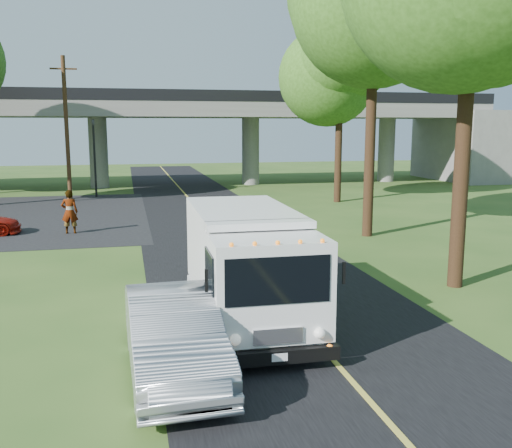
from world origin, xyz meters
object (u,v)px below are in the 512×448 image
object	(u,v)px
utility_pole	(67,128)
tree_right_far	(345,66)
tree_right_mid	(381,5)
silver_sedan	(174,334)
traffic_signal	(94,149)
step_van	(247,262)
pedestrian	(70,212)

from	to	relation	value
utility_pole	tree_right_far	xyz separation A→B (m)	(16.71, -4.16, 3.71)
tree_right_mid	silver_sedan	world-z (taller)	tree_right_mid
traffic_signal	step_van	size ratio (longest dim) A/B	0.79
step_van	silver_sedan	size ratio (longest dim) A/B	1.37
pedestrian	step_van	bearing A→B (deg)	114.61
step_van	silver_sedan	bearing A→B (deg)	-126.26
tree_right_far	pedestrian	bearing A→B (deg)	-154.54
utility_pole	tree_right_far	distance (m)	17.61
traffic_signal	tree_right_far	size ratio (longest dim) A/B	0.47
traffic_signal	pedestrian	size ratio (longest dim) A/B	2.65
tree_right_mid	tree_right_far	bearing A→B (deg)	75.72
utility_pole	traffic_signal	bearing A→B (deg)	53.13
step_van	traffic_signal	bearing A→B (deg)	101.12
traffic_signal	pedestrian	bearing A→B (deg)	-92.03
traffic_signal	pedestrian	distance (m)	13.82
traffic_signal	tree_right_far	bearing A→B (deg)	-22.07
traffic_signal	tree_right_mid	xyz separation A→B (m)	(12.41, -17.16, 6.41)
tree_right_mid	step_van	size ratio (longest dim) A/B	1.95
silver_sedan	tree_right_mid	bearing A→B (deg)	49.55
tree_right_far	step_van	xyz separation A→B (m)	(-10.41, -20.47, -6.82)
utility_pole	step_van	distance (m)	25.62
silver_sedan	tree_right_far	bearing A→B (deg)	59.75
utility_pole	tree_right_mid	distance (m)	21.18
step_van	silver_sedan	xyz separation A→B (m)	(-2.00, -2.63, -0.70)
tree_right_mid	pedestrian	bearing A→B (deg)	164.68
traffic_signal	utility_pole	size ratio (longest dim) A/B	0.58
tree_right_mid	traffic_signal	bearing A→B (deg)	125.86
utility_pole	tree_right_far	world-z (taller)	tree_right_far
utility_pole	step_van	bearing A→B (deg)	-75.66
tree_right_far	pedestrian	distance (m)	18.85
tree_right_far	silver_sedan	bearing A→B (deg)	-118.23
pedestrian	traffic_signal	bearing A→B (deg)	-89.51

